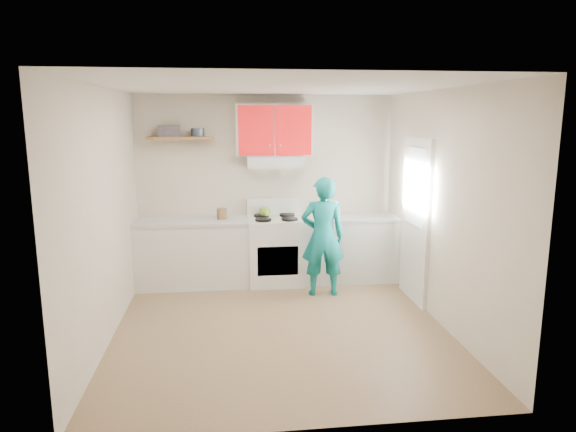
{
  "coord_description": "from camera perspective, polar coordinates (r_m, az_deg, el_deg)",
  "views": [
    {
      "loc": [
        -0.56,
        -5.29,
        2.3
      ],
      "look_at": [
        0.15,
        0.55,
        1.15
      ],
      "focal_mm": 31.81,
      "sensor_mm": 36.0,
      "label": 1
    }
  ],
  "objects": [
    {
      "name": "floor",
      "position": [
        5.8,
        -0.84,
        -12.32
      ],
      "size": [
        3.8,
        3.8,
        0.0
      ],
      "primitive_type": "plane",
      "color": "brown",
      "rests_on": "ground"
    },
    {
      "name": "upper_cabinets",
      "position": [
        7.06,
        -1.58,
        9.59
      ],
      "size": [
        1.02,
        0.33,
        0.7
      ],
      "primitive_type": "cube",
      "color": "red",
      "rests_on": "back_wall"
    },
    {
      "name": "counter_left",
      "position": [
        7.15,
        -10.56,
        -4.13
      ],
      "size": [
        1.52,
        0.6,
        0.9
      ],
      "primitive_type": "cube",
      "color": "silver",
      "rests_on": "floor"
    },
    {
      "name": "tin",
      "position": [
        7.02,
        -10.06,
        9.19
      ],
      "size": [
        0.18,
        0.18,
        0.11
      ],
      "primitive_type": "cylinder",
      "rotation": [
        0.0,
        0.0,
        0.0
      ],
      "color": "#333D4C",
      "rests_on": "shelf"
    },
    {
      "name": "right_wall",
      "position": [
        5.88,
        16.85,
        0.79
      ],
      "size": [
        0.04,
        3.8,
        2.6
      ],
      "primitive_type": "cube",
      "color": "beige",
      "rests_on": "floor"
    },
    {
      "name": "cutting_board",
      "position": [
        7.23,
        5.7,
        -0.09
      ],
      "size": [
        0.35,
        0.28,
        0.02
      ],
      "primitive_type": "cube",
      "rotation": [
        0.0,
        0.0,
        0.17
      ],
      "color": "olive",
      "rests_on": "counter_right"
    },
    {
      "name": "left_wall",
      "position": [
        5.53,
        -19.77,
        -0.02
      ],
      "size": [
        0.04,
        3.8,
        2.6
      ],
      "primitive_type": "cube",
      "color": "beige",
      "rests_on": "floor"
    },
    {
      "name": "counter_right",
      "position": [
        7.33,
        6.72,
        -3.63
      ],
      "size": [
        1.32,
        0.6,
        0.9
      ],
      "primitive_type": "cube",
      "color": "silver",
      "rests_on": "floor"
    },
    {
      "name": "kettle",
      "position": [
        7.13,
        -2.6,
        0.45
      ],
      "size": [
        0.21,
        0.21,
        0.14
      ],
      "primitive_type": "ellipsoid",
      "rotation": [
        0.0,
        0.0,
        0.34
      ],
      "color": "olive",
      "rests_on": "stove"
    },
    {
      "name": "front_wall",
      "position": [
        3.58,
        2.35,
        -5.16
      ],
      "size": [
        3.6,
        0.04,
        2.6
      ],
      "primitive_type": "cube",
      "color": "beige",
      "rests_on": "floor"
    },
    {
      "name": "person",
      "position": [
        6.59,
        3.92,
        -2.31
      ],
      "size": [
        0.59,
        0.41,
        1.56
      ],
      "primitive_type": "imported",
      "rotation": [
        0.0,
        0.0,
        3.08
      ],
      "color": "#0D7879",
      "rests_on": "floor"
    },
    {
      "name": "stove",
      "position": [
        7.14,
        -1.39,
        -3.88
      ],
      "size": [
        0.76,
        0.65,
        0.92
      ],
      "primitive_type": "cube",
      "color": "white",
      "rests_on": "floor"
    },
    {
      "name": "crock",
      "position": [
        7.03,
        -7.4,
        0.15
      ],
      "size": [
        0.15,
        0.15,
        0.16
      ],
      "primitive_type": "cylinder",
      "rotation": [
        0.0,
        0.0,
        -0.09
      ],
      "color": "brown",
      "rests_on": "counter_left"
    },
    {
      "name": "books",
      "position": [
        7.06,
        -13.14,
        9.24
      ],
      "size": [
        0.3,
        0.23,
        0.15
      ],
      "primitive_type": "cube",
      "rotation": [
        0.0,
        0.0,
        0.1
      ],
      "color": "#3A333A",
      "rests_on": "shelf"
    },
    {
      "name": "ceiling",
      "position": [
        5.33,
        -0.92,
        14.29
      ],
      "size": [
        3.6,
        3.8,
        0.04
      ],
      "primitive_type": "cube",
      "color": "white",
      "rests_on": "floor"
    },
    {
      "name": "silicone_mat",
      "position": [
        7.23,
        9.38,
        -0.24
      ],
      "size": [
        0.31,
        0.26,
        0.01
      ],
      "primitive_type": "cube",
      "rotation": [
        0.0,
        0.0,
        -0.0
      ],
      "color": "red",
      "rests_on": "counter_right"
    },
    {
      "name": "shelf",
      "position": [
        7.07,
        -11.84,
        8.56
      ],
      "size": [
        0.9,
        0.3,
        0.04
      ],
      "primitive_type": "cube",
      "color": "brown",
      "rests_on": "back_wall"
    },
    {
      "name": "back_wall",
      "position": [
        7.28,
        -2.45,
        3.15
      ],
      "size": [
        3.6,
        0.04,
        2.6
      ],
      "primitive_type": "cube",
      "color": "beige",
      "rests_on": "floor"
    },
    {
      "name": "range_hood",
      "position": [
        7.03,
        -1.52,
        6.11
      ],
      "size": [
        0.76,
        0.44,
        0.15
      ],
      "primitive_type": "cube",
      "color": "silver",
      "rests_on": "back_wall"
    },
    {
      "name": "door",
      "position": [
        6.55,
        14.09,
        -0.5
      ],
      "size": [
        0.05,
        0.85,
        2.05
      ],
      "primitive_type": "cube",
      "color": "white",
      "rests_on": "floor"
    },
    {
      "name": "door_glass",
      "position": [
        6.48,
        14.04,
        3.18
      ],
      "size": [
        0.01,
        0.55,
        0.95
      ],
      "primitive_type": "cube",
      "color": "white",
      "rests_on": "door"
    }
  ]
}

